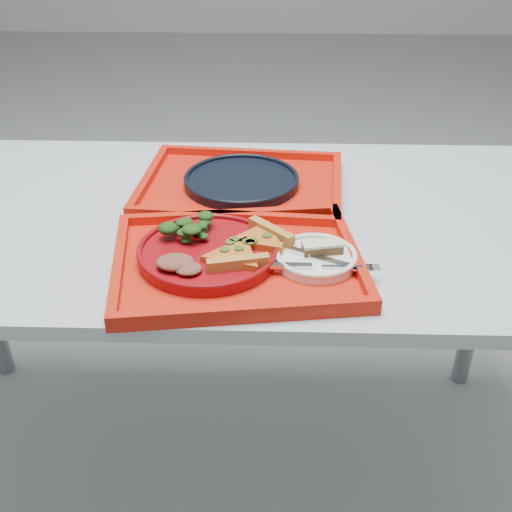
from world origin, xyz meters
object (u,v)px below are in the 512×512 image
Objects in this scene: tray_far at (242,187)px; navy_plate at (241,182)px; tray_main at (237,264)px; dessert_bar at (322,247)px; dinner_plate at (208,254)px.

tray_far is 1.73× the size of navy_plate.
dessert_bar is at bearing -2.73° from tray_main.
dessert_bar reaches higher than dinner_plate.
tray_main is at bearing 174.19° from dessert_bar.
dinner_plate is (-0.05, -0.32, 0.02)m from tray_far.
dinner_plate is at bearing -93.90° from tray_far.
tray_far is at bearing 0.00° from navy_plate.
tray_far is 0.35m from dessert_bar.
tray_far is (-0.01, 0.33, 0.00)m from tray_main.
dinner_plate is at bearing 170.16° from dessert_bar.
dessert_bar is at bearing -57.49° from tray_far.
dinner_plate is 1.00× the size of navy_plate.
tray_far is at bearing 83.55° from tray_main.
dinner_plate is (-0.06, 0.01, 0.02)m from tray_main.
navy_plate is at bearing 83.55° from tray_main.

